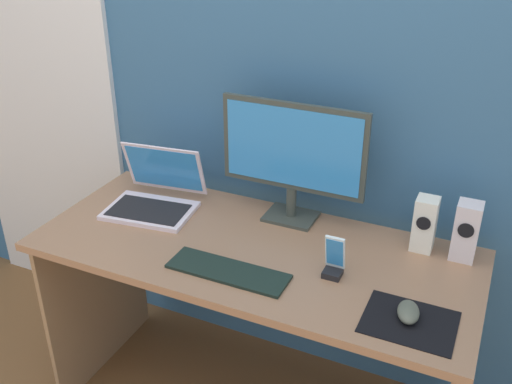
{
  "coord_description": "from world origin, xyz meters",
  "views": [
    {
      "loc": [
        0.69,
        -1.48,
        1.8
      ],
      "look_at": [
        0.02,
        -0.02,
        0.97
      ],
      "focal_mm": 40.92,
      "sensor_mm": 36.0,
      "label": 1
    }
  ],
  "objects_px": {
    "speaker_near_monitor": "(425,224)",
    "mouse": "(408,312)",
    "speaker_right": "(466,231)",
    "laptop": "(155,196)",
    "monitor": "(293,155)",
    "phone_in_dock": "(334,262)",
    "keyboard_external": "(228,271)"
  },
  "relations": [
    {
      "from": "keyboard_external",
      "to": "speaker_right",
      "type": "bearing_deg",
      "value": 31.2
    },
    {
      "from": "keyboard_external",
      "to": "mouse",
      "type": "relative_size",
      "value": 3.84
    },
    {
      "from": "mouse",
      "to": "phone_in_dock",
      "type": "relative_size",
      "value": 0.72
    },
    {
      "from": "speaker_right",
      "to": "mouse",
      "type": "distance_m",
      "value": 0.39
    },
    {
      "from": "laptop",
      "to": "keyboard_external",
      "type": "relative_size",
      "value": 0.9
    },
    {
      "from": "speaker_near_monitor",
      "to": "laptop",
      "type": "distance_m",
      "value": 0.96
    },
    {
      "from": "speaker_near_monitor",
      "to": "speaker_right",
      "type": "bearing_deg",
      "value": -0.0
    },
    {
      "from": "mouse",
      "to": "laptop",
      "type": "bearing_deg",
      "value": 154.07
    },
    {
      "from": "keyboard_external",
      "to": "speaker_near_monitor",
      "type": "bearing_deg",
      "value": 37.06
    },
    {
      "from": "speaker_right",
      "to": "mouse",
      "type": "height_order",
      "value": "speaker_right"
    },
    {
      "from": "speaker_right",
      "to": "speaker_near_monitor",
      "type": "relative_size",
      "value": 1.06
    },
    {
      "from": "mouse",
      "to": "keyboard_external",
      "type": "bearing_deg",
      "value": 169.72
    },
    {
      "from": "monitor",
      "to": "phone_in_dock",
      "type": "bearing_deg",
      "value": -47.63
    },
    {
      "from": "speaker_right",
      "to": "mouse",
      "type": "xyz_separation_m",
      "value": [
        -0.09,
        -0.37,
        -0.08
      ]
    },
    {
      "from": "monitor",
      "to": "mouse",
      "type": "distance_m",
      "value": 0.67
    },
    {
      "from": "speaker_near_monitor",
      "to": "mouse",
      "type": "bearing_deg",
      "value": -84.99
    },
    {
      "from": "mouse",
      "to": "phone_in_dock",
      "type": "bearing_deg",
      "value": 144.48
    },
    {
      "from": "laptop",
      "to": "mouse",
      "type": "distance_m",
      "value": 1.02
    },
    {
      "from": "laptop",
      "to": "phone_in_dock",
      "type": "bearing_deg",
      "value": -10.69
    },
    {
      "from": "monitor",
      "to": "speaker_near_monitor",
      "type": "distance_m",
      "value": 0.49
    },
    {
      "from": "monitor",
      "to": "laptop",
      "type": "relative_size",
      "value": 1.5
    },
    {
      "from": "monitor",
      "to": "speaker_right",
      "type": "bearing_deg",
      "value": -0.73
    },
    {
      "from": "speaker_right",
      "to": "laptop",
      "type": "height_order",
      "value": "laptop"
    },
    {
      "from": "speaker_near_monitor",
      "to": "laptop",
      "type": "bearing_deg",
      "value": -172.53
    },
    {
      "from": "monitor",
      "to": "phone_in_dock",
      "type": "relative_size",
      "value": 3.75
    },
    {
      "from": "mouse",
      "to": "phone_in_dock",
      "type": "xyz_separation_m",
      "value": [
        -0.25,
        0.11,
        0.03
      ]
    },
    {
      "from": "speaker_near_monitor",
      "to": "mouse",
      "type": "distance_m",
      "value": 0.38
    },
    {
      "from": "monitor",
      "to": "laptop",
      "type": "bearing_deg",
      "value": -164.82
    },
    {
      "from": "laptop",
      "to": "speaker_right",
      "type": "bearing_deg",
      "value": 6.59
    },
    {
      "from": "mouse",
      "to": "phone_in_dock",
      "type": "height_order",
      "value": "phone_in_dock"
    },
    {
      "from": "speaker_right",
      "to": "phone_in_dock",
      "type": "distance_m",
      "value": 0.44
    },
    {
      "from": "speaker_right",
      "to": "phone_in_dock",
      "type": "height_order",
      "value": "speaker_right"
    }
  ]
}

